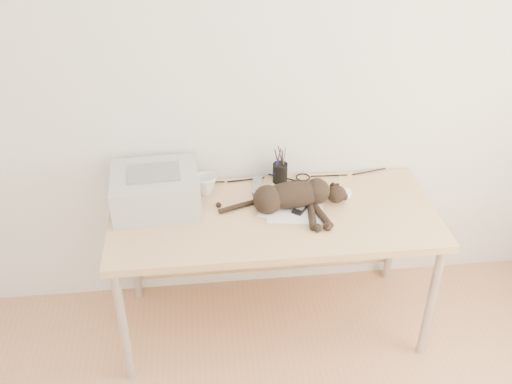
{
  "coord_description": "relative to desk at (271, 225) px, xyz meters",
  "views": [
    {
      "loc": [
        -0.34,
        -0.87,
        2.34
      ],
      "look_at": [
        -0.09,
        1.34,
        0.9
      ],
      "focal_mm": 40.0,
      "sensor_mm": 36.0,
      "label": 1
    }
  ],
  "objects": [
    {
      "name": "wall_back",
      "position": [
        0.0,
        0.27,
        0.69
      ],
      "size": [
        3.5,
        0.0,
        3.5
      ],
      "primitive_type": "plane",
      "rotation": [
        1.57,
        0.0,
        0.0
      ],
      "color": "white",
      "rests_on": "floor"
    },
    {
      "name": "desk",
      "position": [
        0.0,
        0.0,
        0.0
      ],
      "size": [
        1.6,
        0.7,
        0.74
      ],
      "color": "tan",
      "rests_on": "floor"
    },
    {
      "name": "printer",
      "position": [
        -0.57,
        0.04,
        0.23
      ],
      "size": [
        0.44,
        0.38,
        0.2
      ],
      "color": "#A7A7AB",
      "rests_on": "desk"
    },
    {
      "name": "papers",
      "position": [
        0.09,
        -0.08,
        0.14
      ],
      "size": [
        0.34,
        0.28,
        0.01
      ],
      "color": "white",
      "rests_on": "desk"
    },
    {
      "name": "cat",
      "position": [
        0.09,
        -0.05,
        0.2
      ],
      "size": [
        0.65,
        0.3,
        0.15
      ],
      "rotation": [
        0.0,
        0.0,
        0.1
      ],
      "color": "black",
      "rests_on": "desk"
    },
    {
      "name": "mug",
      "position": [
        -0.32,
        0.13,
        0.18
      ],
      "size": [
        0.15,
        0.15,
        0.1
      ],
      "primitive_type": "imported",
      "rotation": [
        0.0,
        0.0,
        0.77
      ],
      "color": "white",
      "rests_on": "desk"
    },
    {
      "name": "pen_cup",
      "position": [
        0.07,
        0.2,
        0.19
      ],
      "size": [
        0.08,
        0.08,
        0.2
      ],
      "color": "black",
      "rests_on": "desk"
    },
    {
      "name": "remote_grey",
      "position": [
        -0.05,
        0.16,
        0.14
      ],
      "size": [
        0.07,
        0.18,
        0.02
      ],
      "primitive_type": "cube",
      "rotation": [
        0.0,
        0.0,
        -0.14
      ],
      "color": "slate",
      "rests_on": "desk"
    },
    {
      "name": "remote_black",
      "position": [
        0.15,
        -0.05,
        0.14
      ],
      "size": [
        0.14,
        0.18,
        0.02
      ],
      "primitive_type": "cube",
      "rotation": [
        0.0,
        0.0,
        -0.62
      ],
      "color": "black",
      "rests_on": "desk"
    },
    {
      "name": "mouse",
      "position": [
        0.39,
        0.04,
        0.15
      ],
      "size": [
        0.1,
        0.12,
        0.04
      ],
      "primitive_type": "ellipsoid",
      "rotation": [
        0.0,
        0.0,
        -0.32
      ],
      "color": "white",
      "rests_on": "desk"
    },
    {
      "name": "cable_tangle",
      "position": [
        0.0,
        0.22,
        0.14
      ],
      "size": [
        1.36,
        0.08,
        0.01
      ],
      "primitive_type": null,
      "color": "black",
      "rests_on": "desk"
    }
  ]
}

